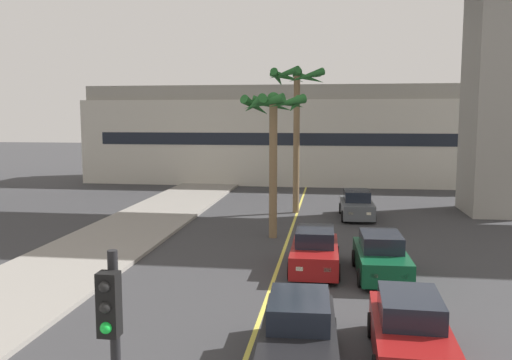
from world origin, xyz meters
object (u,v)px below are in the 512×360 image
Objects in this scene: car_queue_second at (299,333)px; palm_tree_near_median at (273,120)px; car_queue_front at (381,257)px; car_queue_fourth at (410,331)px; palm_tree_mid_median at (297,96)px; car_queue_third at (315,251)px; car_queue_fifth at (357,205)px.

car_queue_second is 0.61× the size of palm_tree_near_median.
car_queue_front is 1.00× the size of car_queue_fourth.
palm_tree_near_median is 6.96m from palm_tree_mid_median.
car_queue_front is at bearing 70.81° from car_queue_second.
car_queue_front is at bearing -51.35° from palm_tree_near_median.
car_queue_front is 0.61× the size of palm_tree_near_median.
palm_tree_near_median is at bearing 98.79° from car_queue_second.
car_queue_second is 2.63m from car_queue_fourth.
palm_tree_mid_median is at bearing 84.65° from palm_tree_near_median.
car_queue_third is 0.99× the size of car_queue_fifth.
car_queue_front is at bearing -10.66° from car_queue_third.
palm_tree_mid_median is at bearing 107.29° from car_queue_front.
car_queue_third is at bearing 88.98° from car_queue_second.
car_queue_front is 1.00× the size of car_queue_fifth.
palm_tree_mid_median reaches higher than car_queue_third.
car_queue_fourth is 0.61× the size of palm_tree_near_median.
palm_tree_near_median is at bearing -95.35° from palm_tree_mid_median.
car_queue_front is 14.43m from palm_tree_mid_median.
car_queue_fourth is (2.45, -7.18, 0.00)m from car_queue_third.
car_queue_third is at bearing 169.34° from car_queue_front.
car_queue_third is 0.60× the size of palm_tree_near_median.
palm_tree_near_median is (-4.17, -5.57, 4.84)m from car_queue_fifth.
palm_tree_mid_median is (-1.35, 19.67, 6.20)m from car_queue_second.
car_queue_second is at bearing -86.06° from palm_tree_mid_median.
car_queue_second is 13.90m from palm_tree_near_median.
palm_tree_mid_median reaches higher than car_queue_fifth.
car_queue_second is at bearing -96.74° from car_queue_fifth.
car_queue_third is 10.95m from car_queue_fifth.
car_queue_fifth is 8.47m from palm_tree_near_median.
car_queue_second is 7.69m from car_queue_third.
car_queue_third is 13.58m from palm_tree_mid_median.
palm_tree_mid_median reaches higher than car_queue_fourth.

